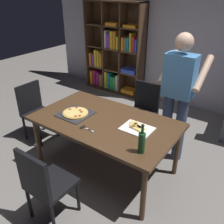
% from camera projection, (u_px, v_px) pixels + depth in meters
% --- Properties ---
extents(ground_plane, '(12.00, 12.00, 0.00)m').
position_uv_depth(ground_plane, '(106.00, 168.00, 3.37)').
color(ground_plane, gray).
extents(back_wall, '(6.40, 0.10, 2.80)m').
position_uv_depth(back_wall, '(187.00, 34.00, 4.60)').
color(back_wall, '#BCB7C6').
rests_on(back_wall, ground_plane).
extents(dining_table, '(1.77, 1.04, 0.75)m').
position_uv_depth(dining_table, '(105.00, 125.00, 3.05)').
color(dining_table, '#4C331E').
rests_on(dining_table, ground_plane).
extents(chair_near_camera, '(0.42, 0.42, 0.90)m').
position_uv_depth(chair_near_camera, '(44.00, 183.00, 2.40)').
color(chair_near_camera, black).
rests_on(chair_near_camera, ground_plane).
extents(chair_far_side, '(0.42, 0.42, 0.90)m').
position_uv_depth(chair_far_side, '(143.00, 108.00, 3.86)').
color(chair_far_side, black).
rests_on(chair_far_side, ground_plane).
extents(chair_left_end, '(0.42, 0.42, 0.90)m').
position_uv_depth(chair_left_end, '(35.00, 108.00, 3.83)').
color(chair_left_end, black).
rests_on(chair_left_end, ground_plane).
extents(bookshelf, '(1.40, 0.35, 1.95)m').
position_uv_depth(bookshelf, '(115.00, 53.00, 5.46)').
color(bookshelf, '#513823').
rests_on(bookshelf, ground_plane).
extents(person_serving_pizza, '(0.55, 0.54, 1.75)m').
position_uv_depth(person_serving_pizza, '(178.00, 92.00, 3.17)').
color(person_serving_pizza, '#38476B').
rests_on(person_serving_pizza, ground_plane).
extents(pepperoni_pizza_on_tray, '(0.39, 0.39, 0.04)m').
position_uv_depth(pepperoni_pizza_on_tray, '(75.00, 113.00, 3.15)').
color(pepperoni_pizza_on_tray, '#2D2D33').
rests_on(pepperoni_pizza_on_tray, dining_table).
extents(pizza_slices_on_towel, '(0.36, 0.28, 0.03)m').
position_uv_depth(pizza_slices_on_towel, '(137.00, 128.00, 2.84)').
color(pizza_slices_on_towel, white).
rests_on(pizza_slices_on_towel, dining_table).
extents(wine_bottle, '(0.07, 0.07, 0.32)m').
position_uv_depth(wine_bottle, '(142.00, 142.00, 2.39)').
color(wine_bottle, '#194723').
rests_on(wine_bottle, dining_table).
extents(kitchen_scissors, '(0.19, 0.09, 0.01)m').
position_uv_depth(kitchen_scissors, '(85.00, 128.00, 2.84)').
color(kitchen_scissors, silver).
rests_on(kitchen_scissors, dining_table).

